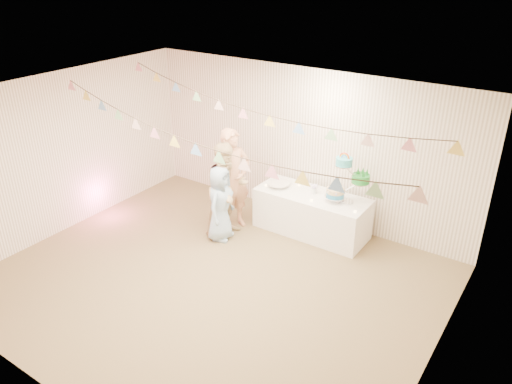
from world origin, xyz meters
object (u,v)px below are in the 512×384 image
Objects in this scene: cake_stand at (347,176)px; person_adult_b at (227,190)px; table at (312,213)px; person_adult_a at (233,179)px; person_child at (220,203)px.

person_adult_b reaches higher than cake_stand.
person_adult_a reaches higher than table.
person_adult_a reaches higher than cake_stand.
person_child is (-1.12, -0.98, 0.28)m from table.
person_adult_a is at bearing -155.15° from table.
cake_stand is at bearing -45.64° from person_adult_a.
person_adult_b is 1.27× the size of person_child.
person_adult_a is 0.28m from person_adult_b.
person_child is (-1.67, -1.03, -0.51)m from cake_stand.
person_child is at bearing -138.83° from table.
person_adult_b is (-1.12, -0.81, 0.45)m from table.
person_adult_b reaches higher than table.
cake_stand reaches higher than table.
cake_stand is 0.61× the size of person_child.
cake_stand is at bearing 5.19° from table.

